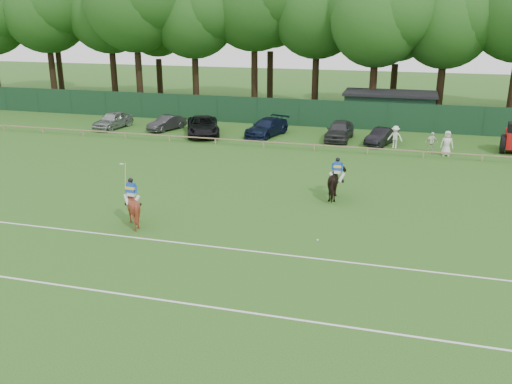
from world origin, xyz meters
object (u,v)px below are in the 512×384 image
(suv_black, at_px, (203,126))
(utility_shed, at_px, (389,108))
(horse_chestnut, at_px, (132,206))
(horse_dark, at_px, (337,183))
(polo_ball, at_px, (318,240))
(sedan_grey, at_px, (167,123))
(sedan_navy, at_px, (267,127))
(spectator_left, at_px, (395,137))
(spectator_mid, at_px, (431,142))
(estate_black, at_px, (382,136))
(hatch_grey, at_px, (339,130))
(spectator_right, at_px, (447,143))
(sedan_silver, at_px, (113,120))

(suv_black, relative_size, utility_shed, 0.68)
(horse_chestnut, bearing_deg, utility_shed, -107.29)
(horse_dark, distance_m, horse_chestnut, 11.34)
(horse_chestnut, distance_m, polo_ball, 9.23)
(sedan_grey, distance_m, sedan_navy, 9.22)
(polo_ball, distance_m, utility_shed, 29.20)
(horse_dark, bearing_deg, spectator_left, -107.71)
(spectator_left, relative_size, utility_shed, 0.21)
(spectator_mid, relative_size, utility_shed, 0.19)
(estate_black, height_order, spectator_mid, spectator_mid)
(hatch_grey, xyz_separation_m, spectator_right, (8.23, -3.11, 0.12))
(sedan_navy, relative_size, spectator_mid, 3.22)
(sedan_navy, relative_size, spectator_left, 2.90)
(sedan_silver, height_order, spectator_mid, spectator_mid)
(horse_dark, distance_m, hatch_grey, 15.06)
(sedan_silver, relative_size, spectator_left, 2.54)
(spectator_mid, xyz_separation_m, utility_shed, (-3.55, 10.30, 0.75))
(suv_black, bearing_deg, sedan_grey, 140.78)
(sedan_grey, relative_size, utility_shed, 0.46)
(utility_shed, bearing_deg, suv_black, -148.91)
(estate_black, bearing_deg, sedan_silver, -159.53)
(spectator_left, bearing_deg, horse_dark, -96.34)
(sedan_grey, bearing_deg, spectator_left, 15.76)
(spectator_left, distance_m, spectator_right, 4.01)
(horse_dark, relative_size, sedan_grey, 0.58)
(spectator_left, height_order, spectator_right, spectator_right)
(sedan_navy, distance_m, spectator_left, 10.81)
(sedan_grey, relative_size, polo_ball, 42.91)
(sedan_silver, relative_size, spectator_mid, 2.82)
(horse_dark, distance_m, spectator_right, 13.54)
(horse_dark, bearing_deg, utility_shed, -100.65)
(horse_dark, xyz_separation_m, estate_black, (1.75, 14.32, -0.30))
(polo_ball, relative_size, utility_shed, 0.01)
(sedan_silver, height_order, polo_ball, sedan_silver)
(polo_ball, bearing_deg, spectator_right, 70.05)
(sedan_navy, xyz_separation_m, spectator_mid, (13.37, -2.39, 0.05))
(sedan_navy, height_order, polo_ball, sedan_navy)
(sedan_silver, distance_m, sedan_navy, 14.27)
(horse_chestnut, height_order, spectator_right, horse_chestnut)
(horse_dark, distance_m, sedan_silver, 26.35)
(sedan_grey, xyz_separation_m, estate_black, (18.85, -0.57, 0.00))
(utility_shed, bearing_deg, hatch_grey, -114.71)
(polo_ball, bearing_deg, hatch_grey, 94.47)
(utility_shed, bearing_deg, polo_ball, -93.87)
(sedan_grey, height_order, hatch_grey, hatch_grey)
(sedan_grey, height_order, estate_black, estate_black)
(sedan_navy, distance_m, hatch_grey, 6.19)
(horse_chestnut, distance_m, hatch_grey, 22.85)
(spectator_left, bearing_deg, polo_ball, -92.69)
(hatch_grey, distance_m, polo_ball, 21.29)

